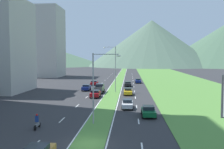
% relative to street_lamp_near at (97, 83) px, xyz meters
% --- Properties ---
extents(ground_plane, '(600.00, 600.00, 0.00)m').
position_rel_street_lamp_near_xyz_m(ground_plane, '(0.19, -7.53, -5.20)').
color(ground_plane, '#2D2D30').
extents(grass_median, '(3.20, 240.00, 0.06)m').
position_rel_street_lamp_near_xyz_m(grass_median, '(0.19, 52.47, -5.17)').
color(grass_median, '#518438').
rests_on(grass_median, ground_plane).
extents(grass_verge_right, '(24.00, 240.00, 0.06)m').
position_rel_street_lamp_near_xyz_m(grass_verge_right, '(20.79, 52.47, -5.17)').
color(grass_verge_right, '#518438').
rests_on(grass_verge_right, ground_plane).
extents(lane_dash_left_2, '(0.16, 2.80, 0.01)m').
position_rel_street_lamp_near_xyz_m(lane_dash_left_2, '(-4.91, -8.00, -5.19)').
color(lane_dash_left_2, silver).
rests_on(lane_dash_left_2, ground_plane).
extents(lane_dash_left_3, '(0.16, 2.80, 0.01)m').
position_rel_street_lamp_near_xyz_m(lane_dash_left_3, '(-4.91, 1.76, -5.19)').
color(lane_dash_left_3, silver).
rests_on(lane_dash_left_3, ground_plane).
extents(lane_dash_left_4, '(0.16, 2.80, 0.01)m').
position_rel_street_lamp_near_xyz_m(lane_dash_left_4, '(-4.91, 11.52, -5.19)').
color(lane_dash_left_4, silver).
rests_on(lane_dash_left_4, ground_plane).
extents(lane_dash_left_5, '(0.16, 2.80, 0.01)m').
position_rel_street_lamp_near_xyz_m(lane_dash_left_5, '(-4.91, 21.29, -5.19)').
color(lane_dash_left_5, silver).
rests_on(lane_dash_left_5, ground_plane).
extents(lane_dash_left_6, '(0.16, 2.80, 0.01)m').
position_rel_street_lamp_near_xyz_m(lane_dash_left_6, '(-4.91, 31.05, -5.19)').
color(lane_dash_left_6, silver).
rests_on(lane_dash_left_6, ground_plane).
extents(lane_dash_left_7, '(0.16, 2.80, 0.01)m').
position_rel_street_lamp_near_xyz_m(lane_dash_left_7, '(-4.91, 40.81, -5.19)').
color(lane_dash_left_7, silver).
rests_on(lane_dash_left_7, ground_plane).
extents(lane_dash_left_8, '(0.16, 2.80, 0.01)m').
position_rel_street_lamp_near_xyz_m(lane_dash_left_8, '(-4.91, 50.58, -5.19)').
color(lane_dash_left_8, silver).
rests_on(lane_dash_left_8, ground_plane).
extents(lane_dash_left_9, '(0.16, 2.80, 0.01)m').
position_rel_street_lamp_near_xyz_m(lane_dash_left_9, '(-4.91, 60.34, -5.19)').
color(lane_dash_left_9, silver).
rests_on(lane_dash_left_9, ground_plane).
extents(lane_dash_left_10, '(0.16, 2.80, 0.01)m').
position_rel_street_lamp_near_xyz_m(lane_dash_left_10, '(-4.91, 70.10, -5.19)').
color(lane_dash_left_10, silver).
rests_on(lane_dash_left_10, ground_plane).
extents(lane_dash_left_11, '(0.16, 2.80, 0.01)m').
position_rel_street_lamp_near_xyz_m(lane_dash_left_11, '(-4.91, 79.87, -5.19)').
color(lane_dash_left_11, silver).
rests_on(lane_dash_left_11, ground_plane).
extents(lane_dash_left_12, '(0.16, 2.80, 0.01)m').
position_rel_street_lamp_near_xyz_m(lane_dash_left_12, '(-4.91, 89.63, -5.19)').
color(lane_dash_left_12, silver).
rests_on(lane_dash_left_12, ground_plane).
extents(lane_dash_left_13, '(0.16, 2.80, 0.01)m').
position_rel_street_lamp_near_xyz_m(lane_dash_left_13, '(-4.91, 99.39, -5.19)').
color(lane_dash_left_13, silver).
rests_on(lane_dash_left_13, ground_plane).
extents(lane_dash_right_2, '(0.16, 2.80, 0.01)m').
position_rel_street_lamp_near_xyz_m(lane_dash_right_2, '(5.29, -8.00, -5.19)').
color(lane_dash_right_2, silver).
rests_on(lane_dash_right_2, ground_plane).
extents(lane_dash_right_3, '(0.16, 2.80, 0.01)m').
position_rel_street_lamp_near_xyz_m(lane_dash_right_3, '(5.29, 1.76, -5.19)').
color(lane_dash_right_3, silver).
rests_on(lane_dash_right_3, ground_plane).
extents(lane_dash_right_4, '(0.16, 2.80, 0.01)m').
position_rel_street_lamp_near_xyz_m(lane_dash_right_4, '(5.29, 11.52, -5.19)').
color(lane_dash_right_4, silver).
rests_on(lane_dash_right_4, ground_plane).
extents(lane_dash_right_5, '(0.16, 2.80, 0.01)m').
position_rel_street_lamp_near_xyz_m(lane_dash_right_5, '(5.29, 21.29, -5.19)').
color(lane_dash_right_5, silver).
rests_on(lane_dash_right_5, ground_plane).
extents(lane_dash_right_6, '(0.16, 2.80, 0.01)m').
position_rel_street_lamp_near_xyz_m(lane_dash_right_6, '(5.29, 31.05, -5.19)').
color(lane_dash_right_6, silver).
rests_on(lane_dash_right_6, ground_plane).
extents(lane_dash_right_7, '(0.16, 2.80, 0.01)m').
position_rel_street_lamp_near_xyz_m(lane_dash_right_7, '(5.29, 40.81, -5.19)').
color(lane_dash_right_7, silver).
rests_on(lane_dash_right_7, ground_plane).
extents(lane_dash_right_8, '(0.16, 2.80, 0.01)m').
position_rel_street_lamp_near_xyz_m(lane_dash_right_8, '(5.29, 50.58, -5.19)').
color(lane_dash_right_8, silver).
rests_on(lane_dash_right_8, ground_plane).
extents(lane_dash_right_9, '(0.16, 2.80, 0.01)m').
position_rel_street_lamp_near_xyz_m(lane_dash_right_9, '(5.29, 60.34, -5.19)').
color(lane_dash_right_9, silver).
rests_on(lane_dash_right_9, ground_plane).
extents(lane_dash_right_10, '(0.16, 2.80, 0.01)m').
position_rel_street_lamp_near_xyz_m(lane_dash_right_10, '(5.29, 70.10, -5.19)').
color(lane_dash_right_10, silver).
rests_on(lane_dash_right_10, ground_plane).
extents(lane_dash_right_11, '(0.16, 2.80, 0.01)m').
position_rel_street_lamp_near_xyz_m(lane_dash_right_11, '(5.29, 79.87, -5.19)').
color(lane_dash_right_11, silver).
rests_on(lane_dash_right_11, ground_plane).
extents(lane_dash_right_12, '(0.16, 2.80, 0.01)m').
position_rel_street_lamp_near_xyz_m(lane_dash_right_12, '(5.29, 89.63, -5.19)').
color(lane_dash_right_12, silver).
rests_on(lane_dash_right_12, ground_plane).
extents(lane_dash_right_13, '(0.16, 2.80, 0.01)m').
position_rel_street_lamp_near_xyz_m(lane_dash_right_13, '(5.29, 99.39, -5.19)').
color(lane_dash_right_13, silver).
rests_on(lane_dash_right_13, ground_plane).
extents(edge_line_median_left, '(0.16, 240.00, 0.01)m').
position_rel_street_lamp_near_xyz_m(edge_line_median_left, '(-1.56, 52.47, -5.19)').
color(edge_line_median_left, silver).
rests_on(edge_line_median_left, ground_plane).
extents(edge_line_median_right, '(0.16, 240.00, 0.01)m').
position_rel_street_lamp_near_xyz_m(edge_line_median_right, '(1.94, 52.47, -5.19)').
color(edge_line_median_right, silver).
rests_on(edge_line_median_right, ground_plane).
extents(midrise_colored, '(15.13, 15.13, 29.98)m').
position_rel_street_lamp_near_xyz_m(midrise_colored, '(-33.11, 77.31, 9.79)').
color(midrise_colored, '#B7B2A8').
rests_on(midrise_colored, ground_plane).
extents(hill_far_left, '(167.28, 167.28, 27.82)m').
position_rel_street_lamp_near_xyz_m(hill_far_left, '(-106.69, 231.68, 8.72)').
color(hill_far_left, '#47664C').
rests_on(hill_far_left, ground_plane).
extents(hill_far_center, '(121.83, 121.83, 43.74)m').
position_rel_street_lamp_near_xyz_m(hill_far_center, '(24.66, 213.65, 16.67)').
color(hill_far_center, '#516B56').
rests_on(hill_far_center, ground_plane).
extents(street_lamp_near, '(3.53, 0.28, 8.89)m').
position_rel_street_lamp_near_xyz_m(street_lamp_near, '(0.00, 0.00, 0.00)').
color(street_lamp_near, '#99999E').
rests_on(street_lamp_near, ground_plane).
extents(street_lamp_mid, '(3.09, 0.34, 10.99)m').
position_rel_street_lamp_near_xyz_m(street_lamp_mid, '(0.38, 29.48, 1.04)').
color(street_lamp_mid, '#99999E').
rests_on(street_lamp_mid, ground_plane).
extents(car_1, '(1.96, 4.22, 1.54)m').
position_rel_street_lamp_near_xyz_m(car_1, '(3.75, 25.20, -4.42)').
color(car_1, yellow).
rests_on(car_1, ground_plane).
extents(car_2, '(1.98, 4.37, 1.47)m').
position_rel_street_lamp_near_xyz_m(car_2, '(6.78, 4.72, -4.45)').
color(car_2, '#0C5128').
rests_on(car_2, ground_plane).
extents(car_3, '(2.01, 4.03, 1.56)m').
position_rel_street_lamp_near_xyz_m(car_3, '(-3.07, 21.07, -4.40)').
color(car_3, maroon).
rests_on(car_3, ground_plane).
extents(car_4, '(1.90, 4.35, 1.44)m').
position_rel_street_lamp_near_xyz_m(car_4, '(6.83, 51.68, -4.45)').
color(car_4, navy).
rests_on(car_4, ground_plane).
extents(car_5, '(1.86, 4.10, 1.49)m').
position_rel_street_lamp_near_xyz_m(car_5, '(3.75, 10.08, -4.44)').
color(car_5, silver).
rests_on(car_5, ground_plane).
extents(car_6, '(1.99, 4.61, 1.33)m').
position_rel_street_lamp_near_xyz_m(car_6, '(-6.64, 44.80, -4.49)').
color(car_6, maroon).
rests_on(car_6, ground_plane).
extents(car_7, '(2.00, 4.23, 1.41)m').
position_rel_street_lamp_near_xyz_m(car_7, '(3.58, 41.73, -4.46)').
color(car_7, black).
rests_on(car_7, ground_plane).
extents(car_8, '(1.93, 4.27, 1.54)m').
position_rel_street_lamp_near_xyz_m(car_8, '(-6.83, 31.79, -4.41)').
color(car_8, navy).
rests_on(car_8, ground_plane).
extents(pickup_truck_0, '(2.18, 5.40, 2.00)m').
position_rel_street_lamp_near_xyz_m(pickup_truck_0, '(-3.08, 28.10, -4.21)').
color(pickup_truck_0, '#515459').
rests_on(pickup_truck_0, ground_plane).
extents(motorcycle_rider, '(0.36, 2.00, 1.80)m').
position_rel_street_lamp_near_xyz_m(motorcycle_rider, '(-6.66, -2.64, -4.45)').
color(motorcycle_rider, black).
rests_on(motorcycle_rider, ground_plane).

